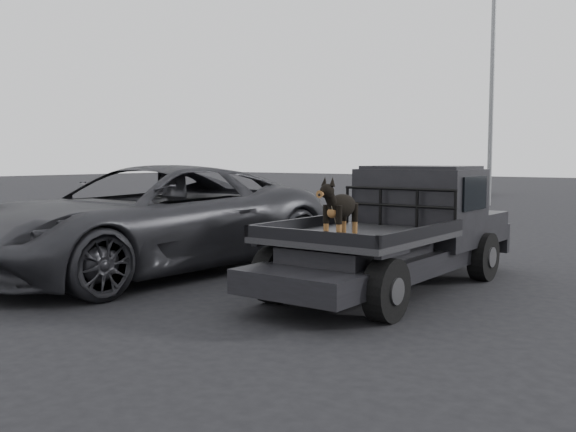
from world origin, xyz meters
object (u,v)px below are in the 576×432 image
Objects in this scene: parked_suv at (149,219)px; floodlight_near at (494,1)px; dog at (341,211)px; flatbed_ute at (391,258)px; distant_car_a at (462,181)px.

parked_suv is 0.44× the size of floodlight_near.
parked_suv is at bearing 170.88° from dog.
dog is at bearing -75.59° from floodlight_near.
parked_suv is at bearing -163.98° from flatbed_ute.
floodlight_near is (3.67, -6.44, 7.33)m from distant_car_a.
dog is at bearing -5.58° from parked_suv.
distant_car_a is 10.42m from floodlight_near.
distant_car_a is (-4.35, 24.79, -0.18)m from parked_suv.
floodlight_near is (-4.63, 17.22, 7.58)m from flatbed_ute.
floodlight_near is at bearing 104.41° from dog.
parked_suv is (-4.21, 0.68, -0.39)m from dog.
distant_car_a reaches higher than flatbed_ute.
parked_suv reaches higher than flatbed_ute.
distant_car_a is at bearing 119.68° from floodlight_near.
floodlight_near is (-4.89, 19.03, 6.75)m from dog.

